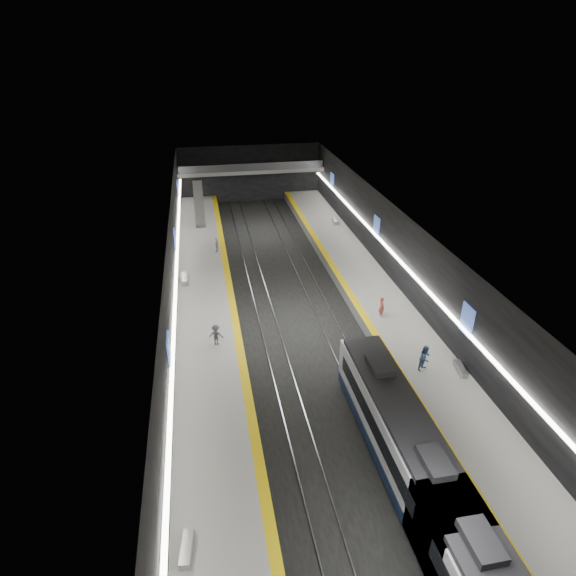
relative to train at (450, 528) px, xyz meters
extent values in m
plane|color=black|center=(-2.50, 20.75, -2.20)|extent=(70.00, 70.00, 0.00)
cube|color=beige|center=(-2.50, 20.75, 5.80)|extent=(20.00, 70.00, 0.04)
cube|color=black|center=(-12.50, 20.75, 1.80)|extent=(0.04, 70.00, 8.00)
cube|color=black|center=(7.50, 20.75, 1.80)|extent=(0.04, 70.00, 8.00)
cube|color=black|center=(-2.50, 55.75, 1.80)|extent=(20.00, 0.04, 8.00)
cube|color=slate|center=(-10.00, 20.75, -1.70)|extent=(5.00, 70.00, 1.00)
cube|color=#989893|center=(-10.00, 20.75, -1.19)|extent=(5.00, 70.00, 0.02)
cube|color=yellow|center=(-7.80, 20.75, -1.18)|extent=(0.60, 70.00, 0.02)
cube|color=slate|center=(5.00, 20.75, -1.70)|extent=(5.00, 70.00, 1.00)
cube|color=#989893|center=(5.00, 20.75, -1.19)|extent=(5.00, 70.00, 0.02)
cube|color=yellow|center=(2.80, 20.75, -1.18)|extent=(0.60, 70.00, 0.02)
cube|color=gray|center=(-5.72, 20.75, -2.14)|extent=(0.08, 70.00, 0.12)
cube|color=gray|center=(-4.28, 20.75, -2.14)|extent=(0.08, 70.00, 0.12)
cube|color=gray|center=(-0.72, 20.75, -2.14)|extent=(0.08, 70.00, 0.12)
cube|color=gray|center=(0.72, 20.75, -2.14)|extent=(0.08, 70.00, 0.12)
cube|color=#0F1C39|center=(0.00, 5.76, -1.45)|extent=(2.65, 15.00, 0.80)
cube|color=silver|center=(0.00, 5.76, 0.20)|extent=(2.65, 15.00, 2.50)
cube|color=black|center=(0.00, 5.76, 1.60)|extent=(2.44, 14.25, 0.30)
cube|color=black|center=(0.00, 5.76, 0.25)|extent=(2.69, 13.20, 1.00)
cube|color=black|center=(0.00, -1.76, 0.15)|extent=(1.85, 0.05, 1.20)
cube|color=#3F5EBD|center=(-12.42, 12.75, 2.30)|extent=(0.10, 1.50, 2.20)
cube|color=#3F5EBD|center=(-12.42, 30.75, 2.30)|extent=(0.10, 1.50, 2.20)
cube|color=#3F5EBD|center=(-12.42, 47.75, 2.30)|extent=(0.10, 1.50, 2.20)
cube|color=#3F5EBD|center=(7.42, 12.75, 2.30)|extent=(0.10, 1.50, 2.20)
cube|color=#3F5EBD|center=(7.42, 30.75, 2.30)|extent=(0.10, 1.50, 2.20)
cube|color=#3F5EBD|center=(7.42, 47.75, 2.30)|extent=(0.10, 1.50, 2.20)
cube|color=white|center=(-12.30, 20.75, 1.60)|extent=(0.25, 68.60, 0.12)
cube|color=white|center=(7.30, 20.75, 1.60)|extent=(0.25, 68.60, 0.12)
cube|color=gray|center=(-2.50, 53.75, 2.80)|extent=(20.00, 3.00, 0.50)
cube|color=#47474C|center=(-2.50, 52.30, 3.55)|extent=(19.60, 0.08, 1.00)
cube|color=#99999E|center=(-10.00, 46.75, 0.70)|extent=(1.20, 7.50, 3.92)
cube|color=#99999E|center=(-11.68, 1.82, -0.98)|extent=(0.73, 1.81, 0.43)
cube|color=#99999E|center=(-11.82, 29.17, -0.94)|extent=(0.59, 2.06, 0.50)
cube|color=#99999E|center=(7.00, 11.74, -0.99)|extent=(0.67, 1.73, 0.41)
cube|color=#99999E|center=(6.43, 41.97, -0.95)|extent=(0.83, 2.05, 0.49)
imported|color=#AD4340|center=(4.14, 19.75, -0.32)|extent=(0.50, 0.69, 1.74)
imported|color=#466597|center=(4.57, 12.41, -0.23)|extent=(1.18, 1.11, 1.93)
imported|color=silver|center=(-8.48, 35.64, -0.41)|extent=(0.61, 0.99, 1.58)
imported|color=#47454D|center=(-9.46, 18.13, -0.36)|extent=(1.22, 0.90, 1.68)
camera|label=1|loc=(-9.68, -12.38, 19.62)|focal=30.00mm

